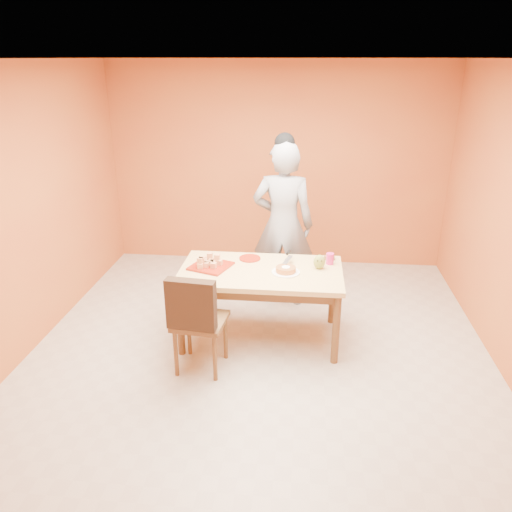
# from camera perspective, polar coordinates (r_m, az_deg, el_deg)

# --- Properties ---
(floor) EXTENTS (5.00, 5.00, 0.00)m
(floor) POSITION_cam_1_polar(r_m,az_deg,el_deg) (4.96, 0.31, -11.32)
(floor) COLOR #BAB39F
(floor) RESTS_ON ground
(ceiling) EXTENTS (5.00, 5.00, 0.00)m
(ceiling) POSITION_cam_1_polar(r_m,az_deg,el_deg) (4.15, 0.39, 21.64)
(ceiling) COLOR white
(ceiling) RESTS_ON wall_back
(wall_back) EXTENTS (4.50, 0.00, 4.50)m
(wall_back) POSITION_cam_1_polar(r_m,az_deg,el_deg) (6.79, 2.42, 10.22)
(wall_back) COLOR #B8632A
(wall_back) RESTS_ON floor
(wall_left) EXTENTS (0.00, 5.00, 5.00)m
(wall_left) POSITION_cam_1_polar(r_m,az_deg,el_deg) (5.10, -25.80, 4.10)
(wall_left) COLOR #B8632A
(wall_left) RESTS_ON floor
(dining_table) EXTENTS (1.60, 0.90, 0.76)m
(dining_table) POSITION_cam_1_polar(r_m,az_deg,el_deg) (4.95, 0.56, -2.59)
(dining_table) COLOR #DAC072
(dining_table) RESTS_ON floor
(dining_chair) EXTENTS (0.50, 0.57, 0.99)m
(dining_chair) POSITION_cam_1_polar(r_m,az_deg,el_deg) (4.56, -6.46, -7.22)
(dining_chair) COLOR brown
(dining_chair) RESTS_ON floor
(pastry_pile) EXTENTS (0.32, 0.32, 0.11)m
(pastry_pile) POSITION_cam_1_polar(r_m,az_deg,el_deg) (4.97, -5.21, -0.48)
(pastry_pile) COLOR tan
(pastry_pile) RESTS_ON pastry_platter
(person) EXTENTS (0.71, 0.49, 1.89)m
(person) POSITION_cam_1_polar(r_m,az_deg,el_deg) (5.65, 3.10, 3.56)
(person) COLOR gray
(person) RESTS_ON floor
(pastry_platter) EXTENTS (0.46, 0.46, 0.02)m
(pastry_platter) POSITION_cam_1_polar(r_m,az_deg,el_deg) (5.00, -5.19, -1.15)
(pastry_platter) COLOR maroon
(pastry_platter) RESTS_ON dining_table
(red_dinner_plate) EXTENTS (0.24, 0.24, 0.01)m
(red_dinner_plate) POSITION_cam_1_polar(r_m,az_deg,el_deg) (5.18, -0.71, -0.26)
(red_dinner_plate) COLOR maroon
(red_dinner_plate) RESTS_ON dining_table
(white_cake_plate) EXTENTS (0.29, 0.29, 0.01)m
(white_cake_plate) POSITION_cam_1_polar(r_m,az_deg,el_deg) (4.86, 3.42, -1.85)
(white_cake_plate) COLOR white
(white_cake_plate) RESTS_ON dining_table
(sponge_cake) EXTENTS (0.26, 0.26, 0.04)m
(sponge_cake) POSITION_cam_1_polar(r_m,az_deg,el_deg) (4.85, 3.43, -1.54)
(sponge_cake) COLOR #C96D34
(sponge_cake) RESTS_ON white_cake_plate
(cake_server) EXTENTS (0.10, 0.24, 0.01)m
(cake_server) POSITION_cam_1_polar(r_m,az_deg,el_deg) (5.00, 3.64, -0.43)
(cake_server) COLOR silver
(cake_server) RESTS_ON sponge_cake
(egg_ornament) EXTENTS (0.14, 0.13, 0.15)m
(egg_ornament) POSITION_cam_1_polar(r_m,az_deg,el_deg) (4.95, 7.25, -0.67)
(egg_ornament) COLOR olive
(egg_ornament) RESTS_ON dining_table
(magenta_glass) EXTENTS (0.10, 0.10, 0.11)m
(magenta_glass) POSITION_cam_1_polar(r_m,az_deg,el_deg) (5.09, 8.45, -0.31)
(magenta_glass) COLOR #CF1F73
(magenta_glass) RESTS_ON dining_table
(checker_tin) EXTENTS (0.15, 0.15, 0.03)m
(checker_tin) POSITION_cam_1_polar(r_m,az_deg,el_deg) (5.22, 8.38, -0.19)
(checker_tin) COLOR #381A0F
(checker_tin) RESTS_ON dining_table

